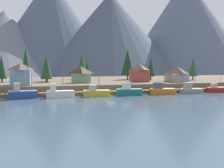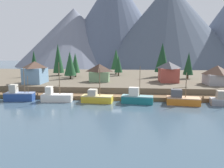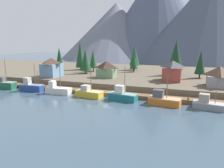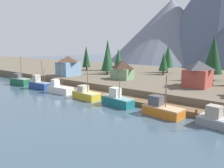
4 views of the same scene
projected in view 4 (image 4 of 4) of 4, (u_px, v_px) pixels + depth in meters
ground_plane at (150, 89)px, 65.13m from camera, size 400.00×400.00×1.00m
dock at (112, 97)px, 51.16m from camera, size 80.00×4.00×1.60m
shoreline_bank at (168, 79)px, 74.02m from camera, size 400.00×56.00×2.50m
mountain_west_peak at (171, 30)px, 181.33m from camera, size 100.73×100.73×49.53m
mountain_central_peak at (222, 7)px, 166.51m from camera, size 108.46×108.46×82.97m
fishing_boat_green at (20, 81)px, 69.08m from camera, size 7.03×3.61×9.11m
fishing_boat_blue at (39, 84)px, 62.92m from camera, size 7.02×3.17×8.24m
fishing_boat_white at (60, 89)px, 57.19m from camera, size 7.27×3.15×9.27m
fishing_boat_yellow at (86, 94)px, 51.05m from camera, size 7.32×3.43×8.04m
fishing_boat_teal at (117, 100)px, 45.23m from camera, size 7.38×3.49×8.55m
fishing_boat_orange at (162, 109)px, 38.85m from camera, size 7.41×3.85×7.16m
fishing_boat_grey at (219, 120)px, 33.20m from camera, size 6.61×3.57×8.46m
house_red at (198, 73)px, 52.33m from camera, size 5.67×7.25×6.28m
house_blue at (68, 66)px, 72.01m from camera, size 5.68×6.83×6.48m
house_green at (122, 70)px, 64.38m from camera, size 6.25×4.28×5.55m
conifer_near_right at (118, 58)px, 80.11m from camera, size 3.36×3.36×8.88m
conifer_mid_left at (213, 55)px, 61.66m from camera, size 5.33×5.33×12.49m
conifer_mid_right at (107, 59)px, 75.59m from camera, size 4.14×4.14×9.36m
conifer_back_left at (86, 57)px, 88.62m from camera, size 3.31×3.31×9.74m
conifer_back_right at (108, 54)px, 86.92m from camera, size 4.27×4.27×12.28m
conifer_centre at (168, 56)px, 79.42m from camera, size 4.28×4.28×10.39m
conifer_far_right at (164, 62)px, 74.07m from camera, size 3.21×3.21×7.59m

